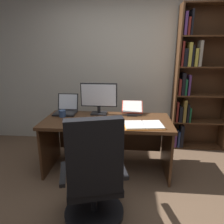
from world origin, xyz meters
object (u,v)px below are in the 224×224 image
at_px(desk, 108,132).
at_px(keyboard, 95,122).
at_px(laptop, 66,109).
at_px(open_binder, 144,125).
at_px(notepad, 116,120).
at_px(coffee_mug, 62,114).
at_px(monitor, 99,98).
at_px(bookshelf, 196,82).
at_px(office_chair, 94,180).
at_px(pen, 117,119).
at_px(computer_mouse, 71,121).
at_px(reading_stand_with_book, 132,108).

distance_m(desk, keyboard, 0.33).
bearing_deg(keyboard, laptop, 140.51).
distance_m(open_binder, notepad, 0.39).
bearing_deg(coffee_mug, monitor, 19.66).
bearing_deg(bookshelf, office_chair, -126.92).
relative_size(office_chair, pen, 7.84).
height_order(bookshelf, laptop, bookshelf).
xyz_separation_m(office_chair, pen, (0.15, 0.92, 0.29)).
distance_m(bookshelf, open_binder, 1.43).
distance_m(office_chair, pen, 0.97).
bearing_deg(open_binder, pen, 144.60).
relative_size(bookshelf, pen, 16.22).
xyz_separation_m(monitor, computer_mouse, (-0.30, -0.39, -0.21)).
relative_size(bookshelf, notepad, 10.81).
xyz_separation_m(keyboard, pen, (0.28, 0.13, 0.00)).
relative_size(laptop, open_binder, 0.66).
distance_m(laptop, pen, 0.81).
bearing_deg(office_chair, open_binder, 41.32).
height_order(desk, bookshelf, bookshelf).
xyz_separation_m(bookshelf, office_chair, (-1.36, -1.81, -0.65)).
bearing_deg(computer_mouse, laptop, 114.55).
bearing_deg(computer_mouse, coffee_mug, 130.11).
distance_m(desk, open_binder, 0.58).
height_order(keyboard, open_binder, same).
relative_size(keyboard, reading_stand_with_book, 1.43).
bearing_deg(office_chair, coffee_mug, 105.23).
height_order(bookshelf, open_binder, bookshelf).
height_order(open_binder, pen, open_binder).
bearing_deg(computer_mouse, reading_stand_with_book, 30.45).
height_order(laptop, coffee_mug, laptop).
distance_m(laptop, keyboard, 0.62).
height_order(desk, coffee_mug, coffee_mug).
distance_m(open_binder, pen, 0.37).
distance_m(desk, computer_mouse, 0.54).
distance_m(computer_mouse, coffee_mug, 0.28).
distance_m(pen, coffee_mug, 0.77).
bearing_deg(open_binder, laptop, 150.42).
distance_m(notepad, pen, 0.02).
relative_size(computer_mouse, reading_stand_with_book, 0.35).
xyz_separation_m(laptop, notepad, (0.74, -0.27, -0.05)).
relative_size(keyboard, coffee_mug, 4.52).
bearing_deg(notepad, monitor, 134.60).
bearing_deg(notepad, coffee_mug, 173.08).
distance_m(monitor, laptop, 0.51).
xyz_separation_m(keyboard, coffee_mug, (-0.48, 0.22, 0.03)).
bearing_deg(laptop, bookshelf, 17.41).
xyz_separation_m(bookshelf, pen, (-1.20, -0.89, -0.37)).
bearing_deg(office_chair, bookshelf, 37.31).
bearing_deg(open_binder, coffee_mug, 159.04).
xyz_separation_m(open_binder, coffee_mug, (-1.09, 0.27, 0.03)).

